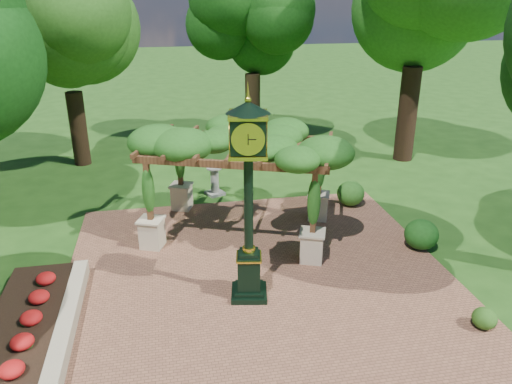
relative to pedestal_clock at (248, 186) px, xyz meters
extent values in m
plane|color=#1E4714|center=(0.43, -1.12, -2.94)|extent=(120.00, 120.00, 0.00)
cube|color=brown|center=(0.43, -0.12, -2.92)|extent=(10.00, 12.00, 0.04)
cube|color=#C6B793|center=(-4.17, -0.62, -2.74)|extent=(0.35, 5.00, 0.40)
cube|color=red|center=(-5.07, -0.62, -2.76)|extent=(1.50, 5.00, 0.36)
cube|color=black|center=(0.00, 0.00, -2.83)|extent=(1.00, 1.00, 0.13)
cube|color=black|center=(0.00, 0.00, -2.25)|extent=(0.62, 0.62, 0.97)
cube|color=gold|center=(0.00, 0.00, -1.82)|extent=(0.70, 0.70, 0.04)
cylinder|color=black|center=(0.00, 0.00, -0.42)|extent=(0.25, 0.25, 2.47)
cube|color=black|center=(0.00, 0.00, 1.19)|extent=(0.87, 0.87, 0.75)
cylinder|color=beige|center=(-0.07, -0.38, 1.19)|extent=(0.64, 0.14, 0.64)
cone|color=black|center=(0.00, 0.00, 1.78)|extent=(1.12, 1.12, 0.27)
sphere|color=gold|center=(0.00, 0.00, 1.94)|extent=(0.15, 0.15, 0.15)
cube|color=beige|center=(-2.33, 3.02, -2.48)|extent=(0.78, 0.78, 0.83)
cube|color=#57351D|center=(-2.33, 3.02, -1.16)|extent=(0.19, 0.19, 1.71)
cube|color=beige|center=(2.00, 1.37, -2.48)|extent=(0.78, 0.78, 0.83)
cube|color=#57351D|center=(2.00, 1.37, -1.16)|extent=(0.19, 0.19, 1.71)
cube|color=beige|center=(-1.34, 5.61, -2.48)|extent=(0.78, 0.78, 0.83)
cube|color=#57351D|center=(-1.34, 5.61, -1.16)|extent=(0.19, 0.19, 1.71)
cube|color=beige|center=(2.98, 3.97, -2.48)|extent=(0.78, 0.78, 0.83)
cube|color=#57351D|center=(2.98, 3.97, -1.16)|extent=(0.19, 0.19, 1.71)
cube|color=#57351D|center=(-0.17, 2.20, -0.23)|extent=(5.06, 2.03, 0.20)
cube|color=#57351D|center=(0.82, 4.79, -0.23)|extent=(5.06, 2.03, 0.20)
ellipsoid|color=#1F5117|center=(0.33, 3.49, 0.02)|extent=(6.20, 5.02, 0.93)
cube|color=gray|center=(-0.09, 6.74, -2.88)|extent=(0.77, 0.77, 0.11)
cylinder|color=gray|center=(-0.09, 6.74, -2.40)|extent=(0.39, 0.39, 0.96)
cylinder|color=gray|center=(-0.09, 6.74, -1.90)|extent=(0.73, 0.73, 0.05)
ellipsoid|color=#285418|center=(4.90, -2.22, -2.65)|extent=(0.70, 0.70, 0.49)
ellipsoid|color=#184914|center=(5.31, 1.47, -2.46)|extent=(0.99, 0.99, 0.87)
ellipsoid|color=#2C661D|center=(4.43, 4.83, -2.47)|extent=(1.24, 1.24, 0.85)
cylinder|color=black|center=(-5.33, 11.31, -1.38)|extent=(0.70, 0.70, 3.12)
ellipsoid|color=#285518|center=(-5.33, 11.31, 2.64)|extent=(4.24, 4.24, 4.92)
cylinder|color=#302213|center=(2.57, 13.53, -1.29)|extent=(0.73, 0.73, 3.29)
ellipsoid|color=#133E0F|center=(2.57, 13.53, 2.95)|extent=(4.19, 4.19, 5.20)
cylinder|color=black|center=(8.60, 9.34, -0.91)|extent=(0.82, 0.82, 4.04)
camera|label=1|loc=(-1.77, -10.26, 4.08)|focal=35.00mm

